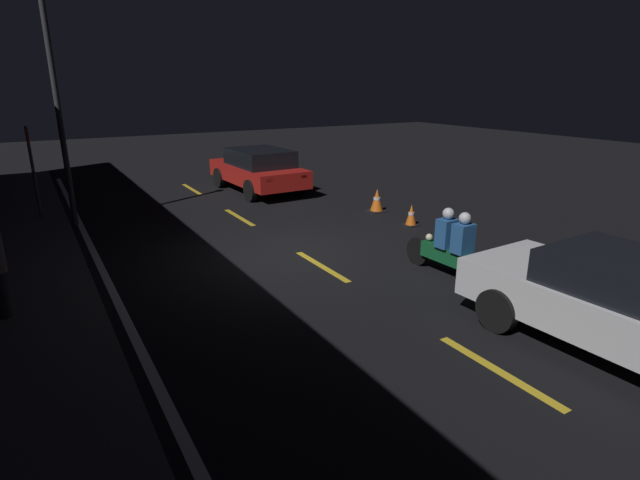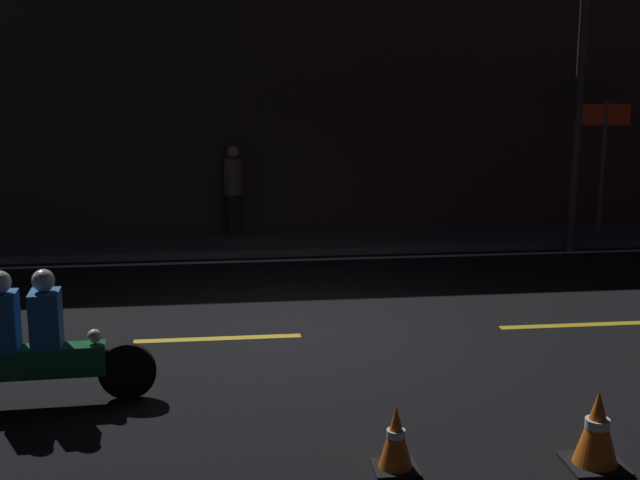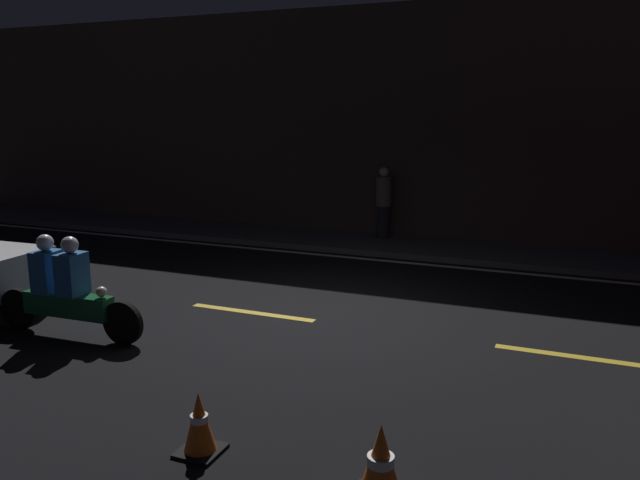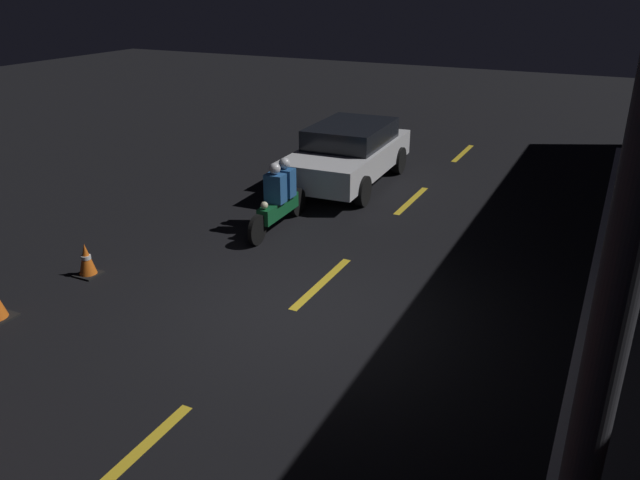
# 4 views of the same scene
# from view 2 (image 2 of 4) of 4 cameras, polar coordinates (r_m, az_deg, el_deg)

# --- Properties ---
(ground_plane) EXTENTS (56.00, 56.00, 0.00)m
(ground_plane) POSITION_cam_2_polar(r_m,az_deg,el_deg) (10.87, -1.24, -6.13)
(ground_plane) COLOR black
(raised_curb) EXTENTS (28.00, 1.77, 0.12)m
(raised_curb) POSITION_cam_2_polar(r_m,az_deg,el_deg) (15.70, -3.03, -0.15)
(raised_curb) COLOR #424244
(raised_curb) RESTS_ON ground
(building_front) EXTENTS (28.00, 0.30, 5.24)m
(building_front) POSITION_cam_2_polar(r_m,az_deg,el_deg) (16.39, -3.37, 9.40)
(building_front) COLOR #382D28
(building_front) RESTS_ON ground
(lane_dash_c) EXTENTS (2.00, 0.14, 0.01)m
(lane_dash_c) POSITION_cam_2_polar(r_m,az_deg,el_deg) (10.82, -6.55, -6.28)
(lane_dash_c) COLOR gold
(lane_dash_c) RESTS_ON ground
(lane_dash_d) EXTENTS (2.00, 0.14, 0.01)m
(lane_dash_d) POSITION_cam_2_polar(r_m,az_deg,el_deg) (11.72, 16.13, -5.24)
(lane_dash_d) COLOR gold
(lane_dash_d) RESTS_ON ground
(lane_solid_kerb) EXTENTS (25.20, 0.14, 0.01)m
(lane_solid_kerb) POSITION_cam_2_polar(r_m,az_deg,el_deg) (14.61, -2.73, -1.31)
(lane_solid_kerb) COLOR silver
(lane_solid_kerb) RESTS_ON ground
(motorcycle) EXTENTS (2.26, 0.39, 1.36)m
(motorcycle) POSITION_cam_2_polar(r_m,az_deg,el_deg) (9.11, -18.05, -6.25)
(motorcycle) COLOR black
(motorcycle) RESTS_ON ground
(traffic_cone_near) EXTENTS (0.37, 0.37, 0.56)m
(traffic_cone_near) POSITION_cam_2_polar(r_m,az_deg,el_deg) (7.53, 4.87, -12.57)
(traffic_cone_near) COLOR black
(traffic_cone_near) RESTS_ON ground
(traffic_cone_mid) EXTENTS (0.49, 0.49, 0.67)m
(traffic_cone_mid) POSITION_cam_2_polar(r_m,az_deg,el_deg) (7.88, 17.31, -11.50)
(traffic_cone_mid) COLOR black
(traffic_cone_mid) RESTS_ON ground
(pedestrian) EXTENTS (0.34, 0.34, 1.60)m
(pedestrian) POSITION_cam_2_polar(r_m,az_deg,el_deg) (16.01, -5.56, 3.21)
(pedestrian) COLOR black
(pedestrian) RESTS_ON raised_curb
(shop_sign) EXTENTS (0.90, 0.08, 2.40)m
(shop_sign) POSITION_cam_2_polar(r_m,az_deg,el_deg) (16.59, 17.72, 6.07)
(shop_sign) COLOR #4C4C51
(shop_sign) RESTS_ON raised_curb
(street_lamp) EXTENTS (0.28, 0.28, 5.76)m
(street_lamp) POSITION_cam_2_polar(r_m,az_deg,el_deg) (15.49, 16.38, 11.06)
(street_lamp) COLOR #333338
(street_lamp) RESTS_ON ground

